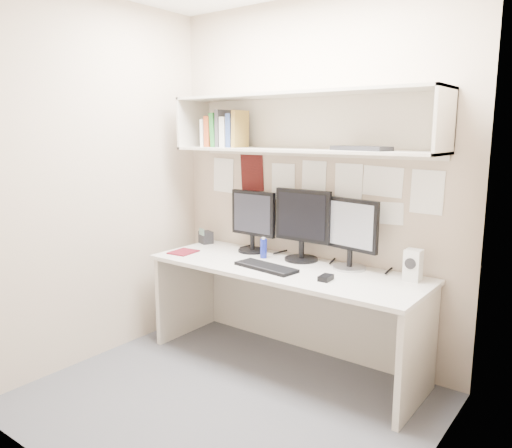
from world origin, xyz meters
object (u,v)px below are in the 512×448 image
Objects in this scene: desk at (284,315)px; speaker at (413,265)px; monitor_left at (253,219)px; maroon_notebook at (183,252)px; monitor_right at (351,231)px; keyboard at (266,267)px; desk_phone at (206,237)px; monitor_center at (302,223)px.

speaker reaches higher than desk.
maroon_notebook is (-0.41, -0.36, -0.25)m from monitor_left.
monitor_right reaches higher than desk.
monitor_left reaches higher than keyboard.
desk is at bearing 4.03° from maroon_notebook.
monitor_right is 1.35m from desk_phone.
monitor_left reaches higher than maroon_notebook.
desk is at bearing 9.20° from desk_phone.
keyboard is (-0.46, -0.35, -0.25)m from monitor_right.
monitor_right reaches higher than keyboard.
monitor_center is at bearing 17.39° from maroon_notebook.
desk_phone is at bearing 167.41° from desk.
speaker is at bearing 1.66° from monitor_left.
keyboard is 0.94m from desk_phone.
monitor_left is 0.45m from monitor_center.
monitor_left is 0.92× the size of monitor_center.
monitor_center is at bearing 176.98° from speaker.
monitor_center is 2.53× the size of maroon_notebook.
monitor_center is (0.01, 0.22, 0.64)m from desk.
monitor_right is at bearing 176.03° from speaker.
monitor_right is 0.47m from speaker.
monitor_center is 0.97m from desk_phone.
keyboard is at bearing -40.40° from monitor_left.
speaker is (0.84, 0.20, 0.46)m from desk.
monitor_left is 0.54m from desk_phone.
desk_phone is at bearing 165.83° from keyboard.
desk is at bearing 70.90° from keyboard.
monitor_right is at bearing -0.09° from monitor_center.
monitor_center is 2.60× the size of speaker.
keyboard is at bearing -4.70° from maroon_notebook.
maroon_notebook is at bearing -170.27° from speaker.
monitor_center is (0.45, -0.00, 0.02)m from monitor_left.
monitor_center reaches higher than monitor_left.
speaker is 0.97× the size of maroon_notebook.
speaker is (0.83, -0.02, -0.18)m from monitor_center.
monitor_center is at bearing -169.50° from monitor_right.
monitor_left is at bearing 144.43° from keyboard.
monitor_right is at bearing 44.60° from keyboard.
monitor_right is at bearing 29.09° from desk.
keyboard reaches higher than desk.
speaker reaches higher than maroon_notebook.
keyboard is 2.32× the size of speaker.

